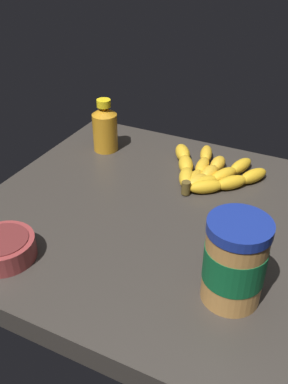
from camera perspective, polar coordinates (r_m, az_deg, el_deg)
ground_plane at (r=92.39cm, az=0.73°, el=-3.50°), size 70.74×71.12×4.78cm
banana_bunch at (r=102.16cm, az=8.57°, el=2.72°), size 22.90×25.78×3.48cm
peanut_butter_jar at (r=68.49cm, az=12.05°, el=-9.10°), size 9.97×9.97×15.22cm
honey_bottle at (r=112.27cm, az=-5.25°, el=8.62°), size 6.48×6.48×13.88cm
small_bowl at (r=81.84cm, az=-18.27°, el=-7.10°), size 11.48×11.48×4.22cm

